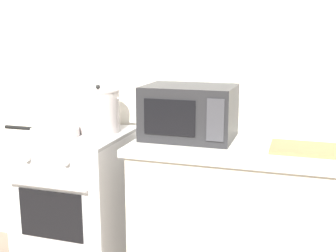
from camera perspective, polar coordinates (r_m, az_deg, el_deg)
The scene contains 8 objects.
back_wall at distance 2.64m, azimuth 3.83°, elevation 6.84°, with size 4.40×0.10×2.50m, color silver.
lower_cabinet_right at distance 2.45m, azimuth 15.69°, elevation -13.86°, with size 1.64×0.56×0.88m, color beige.
countertop_right at distance 2.29m, azimuth 16.35°, elevation -3.42°, with size 1.70×0.60×0.04m, color beige.
stove at distance 2.73m, azimuth -11.94°, elevation -10.34°, with size 0.60×0.64×0.92m.
stock_pot at distance 2.58m, azimuth -9.30°, elevation 2.08°, with size 0.34×0.26×0.29m.
frying_pan at distance 2.53m, azimuth -15.03°, elevation -0.80°, with size 0.48×0.28×0.05m.
microwave at distance 2.38m, azimuth 2.87°, elevation 1.87°, with size 0.50×0.37×0.30m.
cutting_board at distance 2.26m, azimuth 18.18°, elevation -2.93°, with size 0.36×0.26×0.02m, color #997047.
Camera 1 is at (0.92, -1.59, 1.50)m, focal length 45.33 mm.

